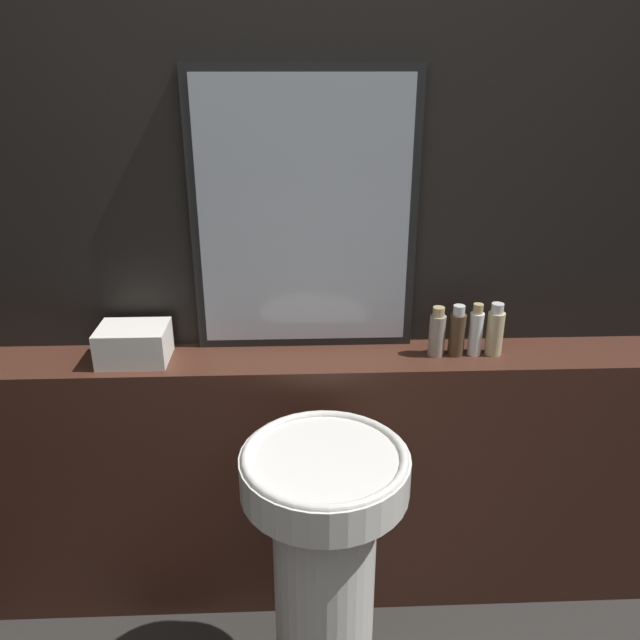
{
  "coord_description": "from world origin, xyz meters",
  "views": [
    {
      "loc": [
        -0.13,
        -0.24,
        1.77
      ],
      "look_at": [
        -0.07,
        1.37,
        1.09
      ],
      "focal_mm": 35.0,
      "sensor_mm": 36.0,
      "label": 1
    }
  ],
  "objects_px": {
    "towel_stack": "(134,344)",
    "lotion_bottle": "(476,331)",
    "mirror": "(304,215)",
    "conditioner_bottle": "(457,332)",
    "pedestal_sink": "(324,562)",
    "body_wash_bottle": "(495,331)",
    "shampoo_bottle": "(437,333)"
  },
  "relations": [
    {
      "from": "pedestal_sink",
      "to": "shampoo_bottle",
      "type": "xyz_separation_m",
      "value": [
        0.36,
        0.41,
        0.5
      ]
    },
    {
      "from": "mirror",
      "to": "shampoo_bottle",
      "type": "distance_m",
      "value": 0.54
    },
    {
      "from": "pedestal_sink",
      "to": "towel_stack",
      "type": "xyz_separation_m",
      "value": [
        -0.56,
        0.41,
        0.48
      ]
    },
    {
      "from": "mirror",
      "to": "lotion_bottle",
      "type": "distance_m",
      "value": 0.63
    },
    {
      "from": "pedestal_sink",
      "to": "lotion_bottle",
      "type": "height_order",
      "value": "lotion_bottle"
    },
    {
      "from": "mirror",
      "to": "conditioner_bottle",
      "type": "bearing_deg",
      "value": -11.45
    },
    {
      "from": "pedestal_sink",
      "to": "towel_stack",
      "type": "relative_size",
      "value": 4.15
    },
    {
      "from": "pedestal_sink",
      "to": "shampoo_bottle",
      "type": "height_order",
      "value": "shampoo_bottle"
    },
    {
      "from": "lotion_bottle",
      "to": "mirror",
      "type": "bearing_deg",
      "value": 169.79
    },
    {
      "from": "towel_stack",
      "to": "conditioner_bottle",
      "type": "distance_m",
      "value": 0.98
    },
    {
      "from": "body_wash_bottle",
      "to": "lotion_bottle",
      "type": "bearing_deg",
      "value": 180.0
    },
    {
      "from": "pedestal_sink",
      "to": "shampoo_bottle",
      "type": "bearing_deg",
      "value": 48.35
    },
    {
      "from": "lotion_bottle",
      "to": "conditioner_bottle",
      "type": "bearing_deg",
      "value": 180.0
    },
    {
      "from": "towel_stack",
      "to": "conditioner_bottle",
      "type": "xyz_separation_m",
      "value": [
        0.98,
        0.0,
        0.02
      ]
    },
    {
      "from": "conditioner_bottle",
      "to": "shampoo_bottle",
      "type": "bearing_deg",
      "value": 180.0
    },
    {
      "from": "towel_stack",
      "to": "lotion_bottle",
      "type": "relative_size",
      "value": 1.24
    },
    {
      "from": "towel_stack",
      "to": "conditioner_bottle",
      "type": "bearing_deg",
      "value": 0.0
    },
    {
      "from": "towel_stack",
      "to": "lotion_bottle",
      "type": "height_order",
      "value": "lotion_bottle"
    },
    {
      "from": "towel_stack",
      "to": "body_wash_bottle",
      "type": "height_order",
      "value": "body_wash_bottle"
    },
    {
      "from": "shampoo_bottle",
      "to": "pedestal_sink",
      "type": "bearing_deg",
      "value": -131.65
    },
    {
      "from": "pedestal_sink",
      "to": "body_wash_bottle",
      "type": "distance_m",
      "value": 0.85
    },
    {
      "from": "conditioner_bottle",
      "to": "pedestal_sink",
      "type": "bearing_deg",
      "value": -136.14
    },
    {
      "from": "shampoo_bottle",
      "to": "lotion_bottle",
      "type": "relative_size",
      "value": 0.95
    },
    {
      "from": "pedestal_sink",
      "to": "mirror",
      "type": "relative_size",
      "value": 1.02
    },
    {
      "from": "lotion_bottle",
      "to": "body_wash_bottle",
      "type": "distance_m",
      "value": 0.06
    },
    {
      "from": "conditioner_bottle",
      "to": "body_wash_bottle",
      "type": "xyz_separation_m",
      "value": [
        0.12,
        0.0,
        0.0
      ]
    },
    {
      "from": "body_wash_bottle",
      "to": "mirror",
      "type": "bearing_deg",
      "value": 170.82
    },
    {
      "from": "mirror",
      "to": "lotion_bottle",
      "type": "xyz_separation_m",
      "value": [
        0.52,
        -0.09,
        -0.34
      ]
    },
    {
      "from": "mirror",
      "to": "towel_stack",
      "type": "relative_size",
      "value": 4.08
    },
    {
      "from": "conditioner_bottle",
      "to": "mirror",
      "type": "bearing_deg",
      "value": 168.55
    },
    {
      "from": "pedestal_sink",
      "to": "conditioner_bottle",
      "type": "xyz_separation_m",
      "value": [
        0.42,
        0.41,
        0.5
      ]
    },
    {
      "from": "shampoo_bottle",
      "to": "mirror",
      "type": "bearing_deg",
      "value": 166.85
    }
  ]
}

